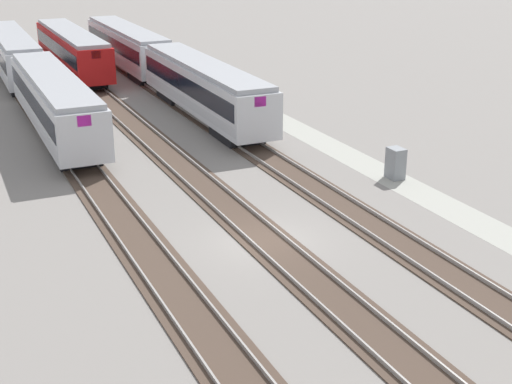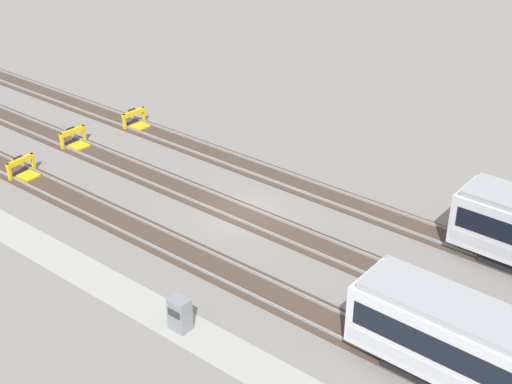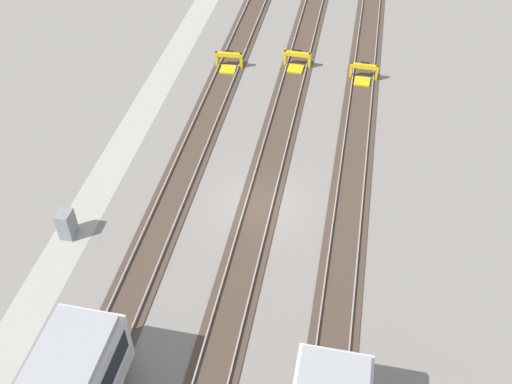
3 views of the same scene
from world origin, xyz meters
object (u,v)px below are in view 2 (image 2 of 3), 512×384
object	(u,v)px
bumper_stop_nearest_track	(24,169)
bumper_stop_near_inner_track	(75,139)
electrical_cabinet	(180,314)
bumper_stop_middle_track	(136,120)

from	to	relation	value
bumper_stop_nearest_track	bumper_stop_near_inner_track	xyz separation A→B (m)	(-1.01, 4.79, 0.00)
bumper_stop_near_inner_track	bumper_stop_nearest_track	bearing A→B (deg)	-78.14
electrical_cabinet	bumper_stop_middle_track	bearing A→B (deg)	141.72
bumper_stop_near_inner_track	electrical_cabinet	world-z (taller)	electrical_cabinet
bumper_stop_nearest_track	electrical_cabinet	bearing A→B (deg)	-14.26
bumper_stop_nearest_track	electrical_cabinet	xyz separation A→B (m)	(17.62, -4.48, 0.29)
bumper_stop_middle_track	electrical_cabinet	size ratio (longest dim) A/B	1.25
bumper_stop_nearest_track	bumper_stop_middle_track	bearing A→B (deg)	91.30
bumper_stop_nearest_track	bumper_stop_near_inner_track	world-z (taller)	same
bumper_stop_nearest_track	bumper_stop_near_inner_track	size ratio (longest dim) A/B	1.00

